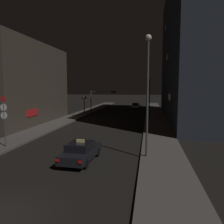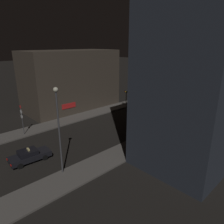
# 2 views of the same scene
# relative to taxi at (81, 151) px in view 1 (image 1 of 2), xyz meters

# --- Properties ---
(sidewalk_left) EXTENTS (3.36, 68.78, 0.18)m
(sidewalk_left) POSITION_rel_taxi_xyz_m (-8.30, 25.09, -0.65)
(sidewalk_left) COLOR #5B5651
(sidewalk_left) RESTS_ON ground_plane
(sidewalk_right) EXTENTS (3.36, 68.78, 0.18)m
(sidewalk_right) POSITION_rel_taxi_xyz_m (5.85, 25.09, -0.65)
(sidewalk_right) COLOR #5B5651
(sidewalk_right) RESTS_ON ground_plane
(building_facade_left) EXTENTS (8.89, 18.26, 11.44)m
(building_facade_left) POSITION_rel_taxi_xyz_m (-14.38, 15.18, 4.99)
(building_facade_left) COLOR #473D33
(building_facade_left) RESTS_ON ground_plane
(building_facade_right) EXTENTS (8.74, 30.66, 21.93)m
(building_facade_right) POSITION_rel_taxi_xyz_m (11.87, 23.06, 10.23)
(building_facade_right) COLOR #282D38
(building_facade_right) RESTS_ON ground_plane
(taxi) EXTENTS (2.08, 4.55, 1.62)m
(taxi) POSITION_rel_taxi_xyz_m (0.00, 0.00, 0.00)
(taxi) COLOR black
(taxi) RESTS_ON ground_plane
(far_car) EXTENTS (2.23, 4.60, 1.42)m
(far_car) POSITION_rel_taxi_xyz_m (1.65, 40.68, -0.00)
(far_car) COLOR silver
(far_car) RESTS_ON ground_plane
(traffic_light_overhead) EXTENTS (4.90, 0.41, 4.65)m
(traffic_light_overhead) POSITION_rel_taxi_xyz_m (-4.36, 27.38, 2.71)
(traffic_light_overhead) COLOR #47474C
(traffic_light_overhead) RESTS_ON ground_plane
(traffic_light_left_kerb) EXTENTS (0.80, 0.42, 3.74)m
(traffic_light_left_kerb) POSITION_rel_taxi_xyz_m (-6.37, 22.70, 1.94)
(traffic_light_left_kerb) COLOR #47474C
(traffic_light_left_kerb) RESTS_ON ground_plane
(sign_pole_left) EXTENTS (0.61, 0.10, 4.37)m
(sign_pole_left) POSITION_rel_taxi_xyz_m (-7.48, 2.32, 2.07)
(sign_pole_left) COLOR #47474C
(sign_pole_left) RESTS_ON sidewalk_left
(street_lamp_near_block) EXTENTS (0.46, 0.46, 8.80)m
(street_lamp_near_block) POSITION_rel_taxi_xyz_m (4.60, 1.43, 5.00)
(street_lamp_near_block) COLOR #47474C
(street_lamp_near_block) RESTS_ON sidewalk_right
(street_lamp_far_block) EXTENTS (0.37, 0.37, 6.69)m
(street_lamp_far_block) POSITION_rel_taxi_xyz_m (4.79, 22.55, 3.39)
(street_lamp_far_block) COLOR #47474C
(street_lamp_far_block) RESTS_ON sidewalk_right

